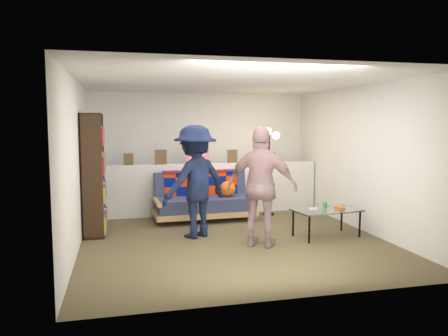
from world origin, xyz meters
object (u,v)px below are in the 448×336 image
person_left (195,182)px  floor_lamp (269,153)px  person_right (262,187)px  bookshelf (93,178)px  futon_sofa (204,200)px  coffee_table (327,211)px

person_left → floor_lamp: bearing=-168.7°
person_right → bookshelf: bearing=2.3°
bookshelf → futon_sofa: bearing=15.7°
floor_lamp → person_left: size_ratio=0.96×
futon_sofa → coffee_table: futon_sofa is taller
futon_sofa → coffee_table: 2.34m
futon_sofa → bookshelf: bearing=-164.3°
floor_lamp → person_right: person_right is taller
floor_lamp → futon_sofa: bearing=-174.0°
bookshelf → coffee_table: (3.57, -1.13, -0.50)m
coffee_table → person_right: 1.29m
bookshelf → person_right: (2.40, -1.40, -0.03)m
person_left → coffee_table: bearing=139.3°
bookshelf → floor_lamp: bearing=11.9°
floor_lamp → bookshelf: bearing=-168.1°
coffee_table → person_left: 2.12m
floor_lamp → person_right: size_ratio=0.97×
futon_sofa → person_left: 1.35m
futon_sofa → person_left: (-0.37, -1.20, 0.51)m
bookshelf → person_left: 1.69m
futon_sofa → person_right: person_right is taller
bookshelf → person_right: bookshelf is taller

